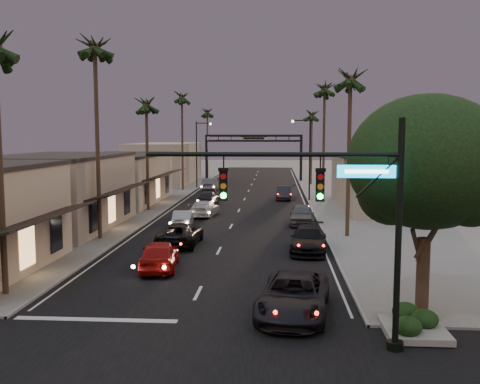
# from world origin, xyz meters

# --- Properties ---
(ground) EXTENTS (200.00, 200.00, 0.00)m
(ground) POSITION_xyz_m (0.00, 40.00, 0.00)
(ground) COLOR slate
(ground) RESTS_ON ground
(road) EXTENTS (14.00, 120.00, 0.02)m
(road) POSITION_xyz_m (0.00, 45.00, 0.00)
(road) COLOR black
(road) RESTS_ON ground
(sidewalk_left) EXTENTS (5.00, 92.00, 0.12)m
(sidewalk_left) POSITION_xyz_m (-9.50, 52.00, 0.06)
(sidewalk_left) COLOR slate
(sidewalk_left) RESTS_ON ground
(sidewalk_right) EXTENTS (5.00, 92.00, 0.12)m
(sidewalk_right) POSITION_xyz_m (9.50, 52.00, 0.06)
(sidewalk_right) COLOR slate
(sidewalk_right) RESTS_ON ground
(storefront_mid) EXTENTS (8.00, 14.00, 5.50)m
(storefront_mid) POSITION_xyz_m (-13.00, 26.00, 2.75)
(storefront_mid) COLOR gray
(storefront_mid) RESTS_ON ground
(storefront_far) EXTENTS (8.00, 16.00, 5.00)m
(storefront_far) POSITION_xyz_m (-13.00, 42.00, 2.50)
(storefront_far) COLOR #BCA890
(storefront_far) RESTS_ON ground
(storefront_dist) EXTENTS (8.00, 20.00, 6.00)m
(storefront_dist) POSITION_xyz_m (-13.00, 65.00, 3.00)
(storefront_dist) COLOR gray
(storefront_dist) RESTS_ON ground
(building_right) EXTENTS (8.00, 18.00, 5.00)m
(building_right) POSITION_xyz_m (14.00, 40.00, 2.50)
(building_right) COLOR gray
(building_right) RESTS_ON ground
(traffic_signal) EXTENTS (8.51, 0.22, 7.80)m
(traffic_signal) POSITION_xyz_m (5.69, 4.00, 5.08)
(traffic_signal) COLOR black
(traffic_signal) RESTS_ON ground
(corner_tree) EXTENTS (6.20, 6.20, 8.80)m
(corner_tree) POSITION_xyz_m (9.48, 7.45, 5.98)
(corner_tree) COLOR #38281C
(corner_tree) RESTS_ON ground
(planter) EXTENTS (2.20, 2.60, 0.24)m
(planter) POSITION_xyz_m (8.60, 5.50, 0.00)
(planter) COLOR gray
(planter) RESTS_ON ground
(arch) EXTENTS (15.20, 0.40, 7.27)m
(arch) POSITION_xyz_m (0.00, 70.00, 5.53)
(arch) COLOR black
(arch) RESTS_ON ground
(streetlight_right) EXTENTS (2.13, 0.30, 9.00)m
(streetlight_right) POSITION_xyz_m (6.92, 45.00, 5.33)
(streetlight_right) COLOR black
(streetlight_right) RESTS_ON ground
(streetlight_left) EXTENTS (2.13, 0.30, 9.00)m
(streetlight_left) POSITION_xyz_m (-6.92, 58.00, 5.33)
(streetlight_left) COLOR black
(streetlight_left) RESTS_ON ground
(palm_lb) EXTENTS (3.20, 3.20, 15.20)m
(palm_lb) POSITION_xyz_m (-8.60, 22.00, 13.39)
(palm_lb) COLOR #38281C
(palm_lb) RESTS_ON ground
(palm_lc) EXTENTS (3.20, 3.20, 12.20)m
(palm_lc) POSITION_xyz_m (-8.60, 36.00, 10.47)
(palm_lc) COLOR #38281C
(palm_lc) RESTS_ON ground
(palm_ld) EXTENTS (3.20, 3.20, 14.20)m
(palm_ld) POSITION_xyz_m (-8.60, 55.00, 12.42)
(palm_ld) COLOR #38281C
(palm_ld) RESTS_ON ground
(palm_ra) EXTENTS (3.20, 3.20, 13.20)m
(palm_ra) POSITION_xyz_m (8.60, 24.00, 11.44)
(palm_ra) COLOR #38281C
(palm_ra) RESTS_ON ground
(palm_rb) EXTENTS (3.20, 3.20, 14.20)m
(palm_rb) POSITION_xyz_m (8.60, 44.00, 12.42)
(palm_rb) COLOR #38281C
(palm_rb) RESTS_ON ground
(palm_rc) EXTENTS (3.20, 3.20, 12.20)m
(palm_rc) POSITION_xyz_m (8.60, 64.00, 10.47)
(palm_rc) COLOR #38281C
(palm_rc) RESTS_ON ground
(palm_far) EXTENTS (3.20, 3.20, 13.20)m
(palm_far) POSITION_xyz_m (-8.30, 78.00, 11.44)
(palm_far) COLOR #38281C
(palm_far) RESTS_ON ground
(oncoming_red) EXTENTS (2.39, 4.90, 1.61)m
(oncoming_red) POSITION_xyz_m (-2.71, 14.18, 0.81)
(oncoming_red) COLOR #9D0E0B
(oncoming_red) RESTS_ON ground
(oncoming_pickup) EXTENTS (2.60, 5.42, 1.49)m
(oncoming_pickup) POSITION_xyz_m (-2.72, 20.62, 0.75)
(oncoming_pickup) COLOR black
(oncoming_pickup) RESTS_ON ground
(oncoming_silver) EXTENTS (1.74, 4.12, 1.32)m
(oncoming_silver) POSITION_xyz_m (-3.77, 27.64, 0.66)
(oncoming_silver) COLOR #9A9A9F
(oncoming_silver) RESTS_ON ground
(oncoming_white) EXTENTS (2.58, 5.11, 1.42)m
(oncoming_white) POSITION_xyz_m (-2.79, 33.14, 0.71)
(oncoming_white) COLOR #B7B7B7
(oncoming_white) RESTS_ON ground
(oncoming_dgrey) EXTENTS (2.01, 4.66, 1.57)m
(oncoming_dgrey) POSITION_xyz_m (-3.45, 40.87, 0.78)
(oncoming_dgrey) COLOR black
(oncoming_dgrey) RESTS_ON ground
(oncoming_grey_far) EXTENTS (1.81, 4.98, 1.63)m
(oncoming_grey_far) POSITION_xyz_m (-5.02, 54.97, 0.82)
(oncoming_grey_far) COLOR #48474C
(oncoming_grey_far) RESTS_ON ground
(curbside_near) EXTENTS (3.41, 6.08, 1.61)m
(curbside_near) POSITION_xyz_m (4.29, 7.32, 0.80)
(curbside_near) COLOR black
(curbside_near) RESTS_ON ground
(curbside_black) EXTENTS (2.61, 5.52, 1.55)m
(curbside_black) POSITION_xyz_m (5.59, 19.16, 0.78)
(curbside_black) COLOR black
(curbside_black) RESTS_ON ground
(curbside_grey) EXTENTS (2.20, 4.92, 1.64)m
(curbside_grey) POSITION_xyz_m (5.64, 29.35, 0.82)
(curbside_grey) COLOR #505155
(curbside_grey) RESTS_ON ground
(curbside_far) EXTENTS (1.78, 4.66, 1.52)m
(curbside_far) POSITION_xyz_m (4.45, 46.04, 0.76)
(curbside_far) COLOR black
(curbside_far) RESTS_ON ground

